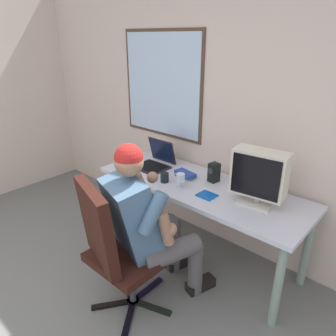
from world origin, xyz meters
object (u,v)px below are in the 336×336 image
person_seated (148,222)px  crt_monitor (259,174)px  book_stack (185,174)px  office_chair (114,244)px  coffee_mug (165,177)px  desk_speaker (214,172)px  laptop (156,160)px  wine_glass (181,179)px  desk (199,193)px  cd_case (207,195)px

person_seated → crt_monitor: (0.49, 0.66, 0.30)m
person_seated → book_stack: person_seated is taller
office_chair → coffee_mug: 0.80m
crt_monitor → desk_speaker: (-0.46, 0.11, -0.16)m
office_chair → book_stack: size_ratio=4.95×
laptop → wine_glass: 0.53m
desk → office_chair: (-0.05, -0.91, -0.06)m
desk → cd_case: (0.17, -0.13, 0.09)m
desk → laptop: size_ratio=5.76×
laptop → cd_case: bearing=-14.0°
crt_monitor → wine_glass: crt_monitor is taller
person_seated → cd_case: size_ratio=8.71×
desk → wine_glass: wine_glass is taller
cd_case → person_seated: bearing=-105.4°
book_stack → cd_case: book_stack is taller
person_seated → wine_glass: person_seated is taller
desk → person_seated: bearing=-87.8°
office_chair → coffee_mug: office_chair is taller
laptop → cd_case: size_ratio=2.23×
person_seated → book_stack: (-0.22, 0.69, 0.08)m
crt_monitor → coffee_mug: 0.82m
office_chair → crt_monitor: 1.15m
book_stack → wine_glass: bearing=-61.7°
cd_case → coffee_mug: 0.43m
desk → laptop: (-0.57, 0.05, 0.15)m
wine_glass → cd_case: size_ratio=0.87×
desk → desk_speaker: desk_speaker is taller
office_chair → book_stack: (-0.15, 0.95, 0.17)m
crt_monitor → cd_case: 0.45m
wine_glass → coffee_mug: wine_glass is taller
office_chair → wine_glass: 0.78m
person_seated → laptop: bearing=130.4°
person_seated → coffee_mug: (-0.29, 0.49, 0.10)m
laptop → coffee_mug: 0.37m
laptop → desk_speaker: laptop is taller
office_chair → laptop: office_chair is taller
laptop → wine_glass: laptop is taller
desk_speaker → book_stack: (-0.24, -0.09, -0.06)m
desk → laptop: 0.59m
desk → desk_speaker: bearing=68.8°
coffee_mug → desk_speaker: bearing=43.0°
wine_glass → desk_speaker: (0.14, 0.29, 0.00)m
desk_speaker → coffee_mug: 0.43m
desk → crt_monitor: size_ratio=4.44×
coffee_mug → crt_monitor: bearing=12.8°
desk → laptop: bearing=174.8°
person_seated → desk_speaker: person_seated is taller
cd_case → book_stack: bearing=154.4°
crt_monitor → book_stack: size_ratio=2.01×
book_stack → cd_case: size_ratio=1.44×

